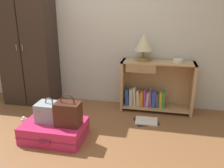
% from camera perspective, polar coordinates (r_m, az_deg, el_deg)
% --- Properties ---
extents(ground_plane, '(9.00, 9.00, 0.00)m').
position_cam_1_polar(ground_plane, '(2.82, -11.35, -15.13)').
color(ground_plane, brown).
extents(back_wall, '(6.40, 0.10, 2.60)m').
position_cam_1_polar(back_wall, '(3.78, -3.59, 14.75)').
color(back_wall, beige).
rests_on(back_wall, ground_plane).
extents(wardrobe, '(0.84, 0.47, 1.92)m').
position_cam_1_polar(wardrobe, '(3.97, -19.95, 8.97)').
color(wardrobe, '#33261E').
rests_on(wardrobe, ground_plane).
extents(bookshelf, '(1.08, 0.33, 0.78)m').
position_cam_1_polar(bookshelf, '(3.62, 10.15, -0.96)').
color(bookshelf, tan).
rests_on(bookshelf, ground_plane).
extents(table_lamp, '(0.27, 0.27, 0.40)m').
position_cam_1_polar(table_lamp, '(3.46, 7.80, 9.85)').
color(table_lamp, olive).
rests_on(table_lamp, bookshelf).
extents(bowl, '(0.15, 0.15, 0.05)m').
position_cam_1_polar(bowl, '(3.50, 15.91, 5.51)').
color(bowl, silver).
rests_on(bowl, bookshelf).
extents(suitcase_large, '(0.74, 0.54, 0.21)m').
position_cam_1_polar(suitcase_large, '(2.98, -13.86, -10.94)').
color(suitcase_large, '#DB2860').
rests_on(suitcase_large, ground_plane).
extents(train_case, '(0.31, 0.24, 0.30)m').
position_cam_1_polar(train_case, '(2.93, -14.98, -6.63)').
color(train_case, '#8E99A3').
rests_on(train_case, suitcase_large).
extents(handbag, '(0.29, 0.19, 0.39)m').
position_cam_1_polar(handbag, '(2.77, -10.72, -7.17)').
color(handbag, '#472319').
rests_on(handbag, suitcase_large).
extents(bottle, '(0.06, 0.06, 0.21)m').
position_cam_1_polar(bottle, '(3.24, -20.72, -9.37)').
color(bottle, white).
rests_on(bottle, ground_plane).
extents(open_book_on_floor, '(0.39, 0.36, 0.02)m').
position_cam_1_polar(open_book_on_floor, '(3.35, 8.44, -8.99)').
color(open_book_on_floor, white).
rests_on(open_book_on_floor, ground_plane).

